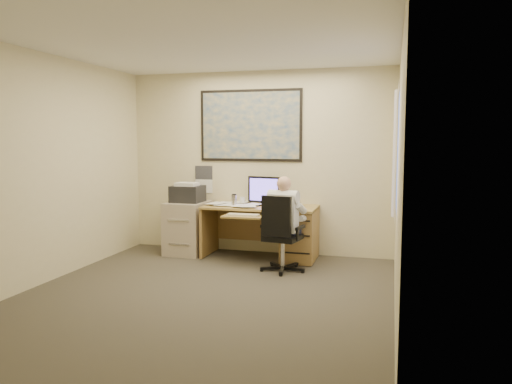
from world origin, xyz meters
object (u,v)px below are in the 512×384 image
(desk, at_px, (283,228))
(person, at_px, (283,224))
(filing_cabinet, at_px, (188,223))
(office_chair, at_px, (283,249))

(desk, xyz_separation_m, person, (0.14, -0.61, 0.17))
(desk, relative_size, filing_cabinet, 1.51)
(office_chair, height_order, person, person)
(desk, distance_m, office_chair, 0.72)
(filing_cabinet, distance_m, person, 1.69)
(desk, bearing_deg, filing_cabinet, -178.90)
(filing_cabinet, distance_m, office_chair, 1.73)
(desk, xyz_separation_m, office_chair, (0.15, -0.68, -0.16))
(filing_cabinet, xyz_separation_m, office_chair, (1.59, -0.66, -0.17))
(desk, distance_m, person, 0.64)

